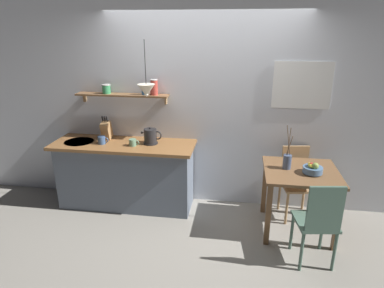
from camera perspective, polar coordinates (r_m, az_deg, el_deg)
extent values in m
plane|color=gray|center=(4.24, 0.86, -13.40)|extent=(14.00, 14.00, 0.00)
cube|color=silver|center=(4.30, 4.77, 6.60)|extent=(6.80, 0.10, 2.70)
cube|color=white|center=(4.24, 18.42, 9.54)|extent=(0.69, 0.01, 0.56)
cube|color=silver|center=(4.25, 18.41, 9.55)|extent=(0.63, 0.01, 0.50)
cube|color=slate|center=(4.53, -11.25, -5.38)|extent=(1.74, 0.52, 0.86)
cube|color=brown|center=(4.34, -11.72, -0.11)|extent=(1.83, 0.63, 0.04)
cylinder|color=#B7BABF|center=(4.56, -18.84, 0.35)|extent=(0.38, 0.38, 0.01)
cube|color=brown|center=(4.37, -11.94, 8.28)|extent=(1.21, 0.18, 0.02)
cube|color=#99754C|center=(4.68, -17.99, 7.69)|extent=(0.02, 0.06, 0.12)
cube|color=#99754C|center=(4.30, -4.52, 7.63)|extent=(0.02, 0.06, 0.12)
cylinder|color=#388E56|center=(4.44, -14.51, 9.09)|extent=(0.10, 0.10, 0.11)
cylinder|color=silver|center=(4.43, -14.57, 9.84)|extent=(0.11, 0.11, 0.01)
cylinder|color=#3366A3|center=(4.27, -8.18, 9.28)|extent=(0.07, 0.07, 0.13)
cylinder|color=silver|center=(4.25, -8.23, 10.23)|extent=(0.08, 0.08, 0.01)
cylinder|color=#BC4238|center=(4.23, -6.62, 9.29)|extent=(0.09, 0.09, 0.14)
cylinder|color=silver|center=(4.22, -6.66, 10.27)|extent=(0.09, 0.09, 0.01)
cylinder|color=#BC4238|center=(4.23, -6.51, 9.62)|extent=(0.09, 0.09, 0.19)
cylinder|color=silver|center=(4.21, -6.56, 10.93)|extent=(0.09, 0.09, 0.01)
cube|color=brown|center=(3.97, 18.28, -4.56)|extent=(0.83, 0.80, 0.03)
cube|color=brown|center=(3.79, 12.97, -11.80)|extent=(0.06, 0.06, 0.74)
cube|color=brown|center=(3.92, 23.82, -11.92)|extent=(0.06, 0.06, 0.74)
cube|color=brown|center=(4.40, 12.36, -7.13)|extent=(0.06, 0.06, 0.74)
cube|color=brown|center=(4.51, 21.66, -7.39)|extent=(0.06, 0.06, 0.74)
cube|color=#4C6B5B|center=(3.64, 20.38, -12.37)|extent=(0.44, 0.45, 0.03)
cube|color=#4C6B5B|center=(3.37, 21.93, -10.39)|extent=(0.34, 0.08, 0.47)
cylinder|color=#4C6B5B|center=(3.95, 21.41, -13.83)|extent=(0.03, 0.03, 0.44)
cylinder|color=#4C6B5B|center=(3.85, 16.79, -14.19)|extent=(0.03, 0.03, 0.44)
cylinder|color=#4C6B5B|center=(3.69, 23.30, -16.66)|extent=(0.03, 0.03, 0.44)
cylinder|color=#4C6B5B|center=(3.58, 18.33, -17.17)|extent=(0.03, 0.03, 0.44)
cube|color=tan|center=(4.36, 17.67, -6.76)|extent=(0.44, 0.46, 0.03)
cube|color=tan|center=(4.44, 17.24, -2.98)|extent=(0.34, 0.08, 0.44)
cylinder|color=tan|center=(4.27, 15.97, -10.62)|extent=(0.03, 0.03, 0.43)
cylinder|color=tan|center=(4.37, 20.08, -10.36)|extent=(0.03, 0.03, 0.43)
cylinder|color=tan|center=(4.57, 14.79, -8.45)|extent=(0.03, 0.03, 0.43)
cylinder|color=tan|center=(4.66, 18.63, -8.27)|extent=(0.03, 0.03, 0.43)
cylinder|color=#51759E|center=(3.92, 19.97, -4.72)|extent=(0.10, 0.10, 0.01)
cylinder|color=#51759E|center=(3.90, 20.04, -4.18)|extent=(0.21, 0.21, 0.07)
ellipsoid|color=yellow|center=(3.88, 19.74, -3.43)|extent=(0.07, 0.12, 0.04)
sphere|color=red|center=(3.88, 19.86, -3.43)|extent=(0.06, 0.06, 0.06)
sphere|color=#8EA84C|center=(3.85, 20.45, -3.56)|extent=(0.08, 0.08, 0.08)
cylinder|color=#475675|center=(3.94, 16.04, -2.96)|extent=(0.09, 0.09, 0.17)
cylinder|color=brown|center=(3.85, 16.27, 0.63)|extent=(0.07, 0.03, 0.35)
cylinder|color=brown|center=(3.86, 16.38, 0.42)|extent=(0.01, 0.03, 0.32)
cylinder|color=brown|center=(3.88, 16.45, -0.26)|extent=(0.06, 0.01, 0.22)
cylinder|color=black|center=(4.26, -7.12, 0.18)|extent=(0.18, 0.18, 0.02)
cylinder|color=#232326|center=(4.23, -7.18, 1.43)|extent=(0.16, 0.16, 0.18)
sphere|color=black|center=(4.20, -7.23, 2.73)|extent=(0.02, 0.02, 0.02)
cone|color=#232326|center=(4.25, -8.47, 1.93)|extent=(0.04, 0.04, 0.04)
torus|color=black|center=(4.21, -6.00, 1.49)|extent=(0.11, 0.02, 0.11)
cube|color=tan|center=(4.50, -14.51, 2.30)|extent=(0.10, 0.19, 0.25)
cylinder|color=black|center=(4.44, -15.16, 4.20)|extent=(0.02, 0.04, 0.08)
cylinder|color=black|center=(4.43, -14.81, 4.19)|extent=(0.02, 0.04, 0.08)
cylinder|color=black|center=(4.42, -14.46, 4.19)|extent=(0.02, 0.04, 0.08)
cylinder|color=#3D5B89|center=(4.36, -15.27, 0.67)|extent=(0.10, 0.10, 0.10)
torus|color=#3D5B89|center=(4.34, -14.60, 0.66)|extent=(0.07, 0.01, 0.07)
cylinder|color=slate|center=(4.21, -10.17, 0.26)|extent=(0.09, 0.09, 0.09)
torus|color=slate|center=(4.19, -9.48, 0.24)|extent=(0.06, 0.01, 0.06)
cylinder|color=black|center=(3.95, -8.08, 13.75)|extent=(0.01, 0.01, 0.50)
cone|color=beige|center=(3.99, -7.86, 9.14)|extent=(0.21, 0.21, 0.14)
sphere|color=white|center=(4.00, -7.82, 8.43)|extent=(0.04, 0.04, 0.04)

